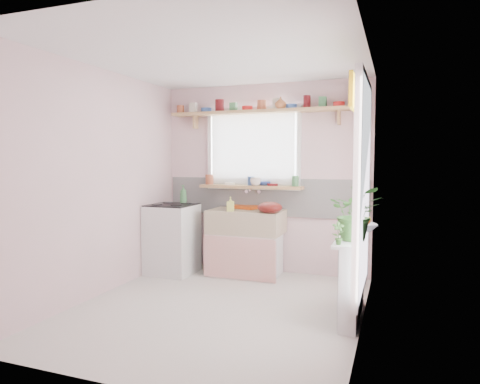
% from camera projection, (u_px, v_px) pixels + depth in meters
% --- Properties ---
extents(room, '(3.20, 3.20, 3.20)m').
position_uv_depth(room, '(301.00, 171.00, 4.79)').
color(room, silver).
rests_on(room, ground).
extents(sink_unit, '(0.95, 0.65, 1.11)m').
position_uv_depth(sink_unit, '(246.00, 242.00, 5.55)').
color(sink_unit, white).
rests_on(sink_unit, ground).
extents(cooker, '(0.58, 0.58, 0.93)m').
position_uv_depth(cooker, '(172.00, 238.00, 5.65)').
color(cooker, white).
rests_on(cooker, ground).
extents(radiator_ledge, '(0.22, 0.95, 0.78)m').
position_uv_depth(radiator_ledge, '(352.00, 277.00, 4.03)').
color(radiator_ledge, white).
rests_on(radiator_ledge, ground).
extents(windowsill, '(1.40, 0.22, 0.04)m').
position_uv_depth(windowsill, '(251.00, 187.00, 5.67)').
color(windowsill, tan).
rests_on(windowsill, room).
extents(pine_shelf, '(2.52, 0.24, 0.04)m').
position_uv_depth(pine_shelf, '(262.00, 112.00, 5.53)').
color(pine_shelf, tan).
rests_on(pine_shelf, room).
extents(shelf_crockery, '(2.47, 0.11, 0.12)m').
position_uv_depth(shelf_crockery, '(260.00, 106.00, 5.53)').
color(shelf_crockery, '#A55133').
rests_on(shelf_crockery, pine_shelf).
extents(sill_crockery, '(1.35, 0.11, 0.12)m').
position_uv_depth(sill_crockery, '(251.00, 181.00, 5.66)').
color(sill_crockery, '#A55133').
rests_on(sill_crockery, windowsill).
extents(dish_tray, '(0.45, 0.39, 0.04)m').
position_uv_depth(dish_tray, '(246.00, 207.00, 5.73)').
color(dish_tray, '#DB4E13').
rests_on(dish_tray, sink_unit).
extents(colander, '(0.38, 0.38, 0.14)m').
position_uv_depth(colander, '(270.00, 207.00, 5.20)').
color(colander, '#57120E').
rests_on(colander, sink_unit).
extents(jade_plant, '(0.47, 0.42, 0.50)m').
position_uv_depth(jade_plant, '(356.00, 213.00, 3.83)').
color(jade_plant, '#366A2A').
rests_on(jade_plant, radiator_ledge).
extents(fruit_bowl, '(0.43, 0.43, 0.08)m').
position_uv_depth(fruit_bowl, '(360.00, 227.00, 4.36)').
color(fruit_bowl, silver).
rests_on(fruit_bowl, radiator_ledge).
extents(herb_pot, '(0.12, 0.10, 0.20)m').
position_uv_depth(herb_pot, '(338.00, 233.00, 3.65)').
color(herb_pot, '#376729').
rests_on(herb_pot, radiator_ledge).
extents(soap_bottle_sink, '(0.10, 0.10, 0.18)m').
position_uv_depth(soap_bottle_sink, '(230.00, 204.00, 5.38)').
color(soap_bottle_sink, '#D5DA61').
rests_on(soap_bottle_sink, sink_unit).
extents(sill_cup, '(0.14, 0.14, 0.11)m').
position_uv_depth(sill_cup, '(256.00, 182.00, 5.58)').
color(sill_cup, silver).
rests_on(sill_cup, windowsill).
extents(sill_bowl, '(0.22, 0.22, 0.06)m').
position_uv_depth(sill_bowl, '(264.00, 183.00, 5.66)').
color(sill_bowl, '#3857B7').
rests_on(sill_bowl, windowsill).
extents(shelf_vase, '(0.19, 0.19, 0.15)m').
position_uv_depth(shelf_vase, '(281.00, 103.00, 5.38)').
color(shelf_vase, '#AA6134').
rests_on(shelf_vase, pine_shelf).
extents(cooker_bottle, '(0.10, 0.10, 0.25)m').
position_uv_depth(cooker_bottle, '(183.00, 194.00, 5.71)').
color(cooker_bottle, '#408047').
rests_on(cooker_bottle, cooker).
extents(fruit, '(0.20, 0.14, 0.10)m').
position_uv_depth(fruit, '(361.00, 221.00, 4.36)').
color(fruit, orange).
rests_on(fruit, fruit_bowl).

